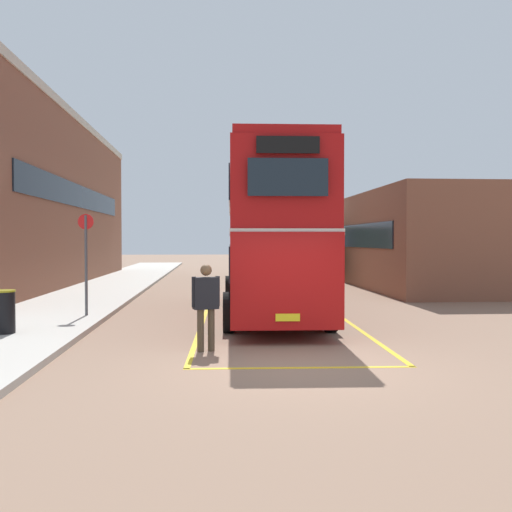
{
  "coord_description": "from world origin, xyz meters",
  "views": [
    {
      "loc": [
        -1.47,
        -10.24,
        2.27
      ],
      "look_at": [
        0.03,
        10.29,
        1.71
      ],
      "focal_mm": 40.63,
      "sensor_mm": 36.0,
      "label": 1
    }
  ],
  "objects_px": {
    "single_deck_bus": "(298,251)",
    "pedestrian_boarding": "(206,300)",
    "double_decker_bus": "(271,232)",
    "bus_stop_sign": "(86,255)",
    "litter_bin": "(4,312)"
  },
  "relations": [
    {
      "from": "single_deck_bus",
      "to": "bus_stop_sign",
      "type": "relative_size",
      "value": 3.2
    },
    {
      "from": "litter_bin",
      "to": "double_decker_bus",
      "type": "bearing_deg",
      "value": 30.28
    },
    {
      "from": "double_decker_bus",
      "to": "bus_stop_sign",
      "type": "bearing_deg",
      "value": -172.54
    },
    {
      "from": "pedestrian_boarding",
      "to": "bus_stop_sign",
      "type": "relative_size",
      "value": 0.62
    },
    {
      "from": "litter_bin",
      "to": "bus_stop_sign",
      "type": "xyz_separation_m",
      "value": [
        1.18,
        3.1,
        1.22
      ]
    },
    {
      "from": "pedestrian_boarding",
      "to": "litter_bin",
      "type": "height_order",
      "value": "pedestrian_boarding"
    },
    {
      "from": "double_decker_bus",
      "to": "litter_bin",
      "type": "distance_m",
      "value": 7.76
    },
    {
      "from": "double_decker_bus",
      "to": "single_deck_bus",
      "type": "distance_m",
      "value": 17.82
    },
    {
      "from": "single_deck_bus",
      "to": "pedestrian_boarding",
      "type": "bearing_deg",
      "value": -102.87
    },
    {
      "from": "pedestrian_boarding",
      "to": "bus_stop_sign",
      "type": "xyz_separation_m",
      "value": [
        -3.45,
        4.87,
        0.82
      ]
    },
    {
      "from": "double_decker_bus",
      "to": "bus_stop_sign",
      "type": "height_order",
      "value": "double_decker_bus"
    },
    {
      "from": "pedestrian_boarding",
      "to": "bus_stop_sign",
      "type": "distance_m",
      "value": 6.02
    },
    {
      "from": "single_deck_bus",
      "to": "double_decker_bus",
      "type": "bearing_deg",
      "value": -100.98
    },
    {
      "from": "pedestrian_boarding",
      "to": "litter_bin",
      "type": "relative_size",
      "value": 1.8
    },
    {
      "from": "bus_stop_sign",
      "to": "pedestrian_boarding",
      "type": "bearing_deg",
      "value": -54.72
    }
  ]
}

